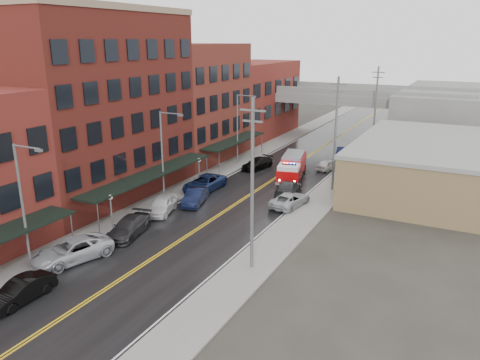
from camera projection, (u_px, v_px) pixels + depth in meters
The scene contains 33 objects.
road at pixel (251, 194), 48.99m from camera, with size 11.00×160.00×0.02m, color black.
sidewalk_left at pixel (192, 184), 52.14m from camera, with size 3.00×160.00×0.15m, color slate.
sidewalk_right at pixel (319, 204), 45.81m from camera, with size 3.00×160.00×0.15m, color slate.
curb_left at pixel (205, 186), 51.43m from camera, with size 0.30×160.00×0.15m, color gray.
curb_right at pixel (303, 201), 46.52m from camera, with size 0.30×160.00×0.15m, color gray.
brick_building_b at pixel (100, 108), 46.19m from camera, with size 9.00×20.00×18.00m, color #531D16.
brick_building_c at pixel (195, 103), 61.56m from camera, with size 9.00×15.00×15.00m, color maroon.
brick_building_far at pixel (252, 100), 76.92m from camera, with size 9.00×20.00×12.00m, color maroon.
tan_building at pixel (427, 167), 49.86m from camera, with size 14.00×22.00×5.00m, color olive.
right_far_block at pixel (463, 115), 74.16m from camera, with size 18.00×30.00×8.00m, color slate.
awning_1 at pixel (151, 174), 45.41m from camera, with size 2.60×18.00×3.09m.
awning_2 at pixel (234, 141), 60.34m from camera, with size 2.60×13.00×3.09m.
globe_lamp_1 at pixel (111, 204), 39.16m from camera, with size 0.44×0.44×3.12m.
globe_lamp_2 at pixel (199, 165), 51.10m from camera, with size 0.44×0.44×3.12m.
street_lamp_0 at pixel (24, 199), 31.57m from camera, with size 2.64×0.22×9.00m.
street_lamp_1 at pixel (164, 151), 45.22m from camera, with size 2.64×0.22×9.00m.
street_lamp_2 at pixel (239, 125), 58.87m from camera, with size 2.64×0.22×9.00m.
utility_pole_0 at pixel (252, 184), 31.25m from camera, with size 1.80×0.24×12.00m.
utility_pole_1 at pixel (335, 132), 48.31m from camera, with size 1.80×0.24×12.00m.
utility_pole_2 at pixel (375, 108), 65.38m from camera, with size 1.80×0.24×12.00m.
overpass at pixel (338, 102), 74.57m from camera, with size 40.00×10.00×7.50m.
fire_truck at pixel (292, 167), 53.71m from camera, with size 4.31×7.94×2.77m.
parked_car_left_1 at pixel (21, 291), 28.76m from camera, with size 1.53×4.40×1.45m, color black.
parked_car_left_2 at pixel (72, 250), 34.04m from camera, with size 2.69×5.83×1.62m, color #B1B3B9.
parked_car_left_3 at pixel (129, 227), 38.47m from camera, with size 2.10×5.16×1.50m, color #262528.
parked_car_left_4 at pixel (162, 205), 43.43m from camera, with size 1.87×4.65×1.58m, color silver.
parked_car_left_5 at pixel (195, 197), 45.81m from camera, with size 1.61×4.61×1.52m, color black.
parked_car_left_6 at pixel (204, 183), 49.91m from camera, with size 2.68×5.81×1.61m, color #14224C.
parked_car_left_7 at pixel (257, 164), 58.21m from camera, with size 1.96×4.82×1.40m, color black.
parked_car_right_0 at pixel (290, 200), 45.09m from camera, with size 2.33×5.06×1.41m, color #A2A6AA.
parked_car_right_1 at pixel (288, 188), 48.32m from camera, with size 2.17×5.33×1.55m, color #2B2B2D.
parked_car_right_2 at pixel (328, 165), 57.76m from camera, with size 1.58×3.93×1.34m, color #BDBDBD.
parked_car_right_3 at pixel (343, 151), 64.61m from camera, with size 1.46×4.19×1.38m, color black.
Camera 1 is at (20.00, -11.97, 15.58)m, focal length 35.00 mm.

